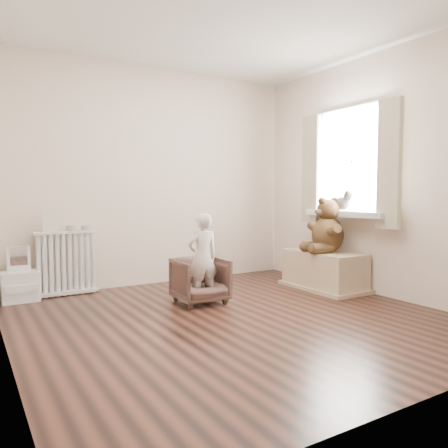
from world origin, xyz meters
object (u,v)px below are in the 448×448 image
toy_bench (324,271)px  teddy_bear (328,231)px  radiator (67,259)px  armchair (200,280)px  toy_vanity (20,275)px  child (203,258)px  plush_cat (342,202)px

toy_bench → teddy_bear: 0.47m
radiator → armchair: bearing=-43.6°
radiator → armchair: radiator is taller
toy_vanity → child: bearing=-34.2°
armchair → plush_cat: size_ratio=1.82×
radiator → toy_bench: bearing=-24.7°
armchair → child: 0.24m
radiator → armchair: (1.08, -1.03, -0.16)m
toy_vanity → plush_cat: plush_cat is taller
armchair → plush_cat: (1.67, -0.29, 0.77)m
child → toy_bench: child is taller
plush_cat → teddy_bear: bearing=129.7°
child → teddy_bear: (1.52, -0.17, 0.21)m
child → toy_bench: size_ratio=0.96×
armchair → plush_cat: 1.86m
child → toy_bench: 1.55m
plush_cat → child: bearing=147.5°
radiator → child: child is taller
toy_vanity → teddy_bear: size_ratio=0.91×
teddy_bear → plush_cat: (0.15, -0.07, 0.33)m
child → plush_cat: plush_cat is taller
armchair → child: (0.00, -0.05, 0.24)m
toy_vanity → toy_bench: (3.07, -1.17, -0.08)m
toy_vanity → armchair: (1.54, -1.00, -0.05)m
radiator → plush_cat: (2.74, -1.32, 0.61)m
radiator → child: bearing=-45.0°
radiator → teddy_bear: bearing=-25.7°
radiator → toy_bench: (2.60, -1.20, -0.19)m
toy_vanity → plush_cat: bearing=-21.9°
toy_bench → plush_cat: bearing=-41.2°
armchair → toy_bench: (1.53, -0.17, -0.03)m
toy_vanity → child: size_ratio=0.63×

